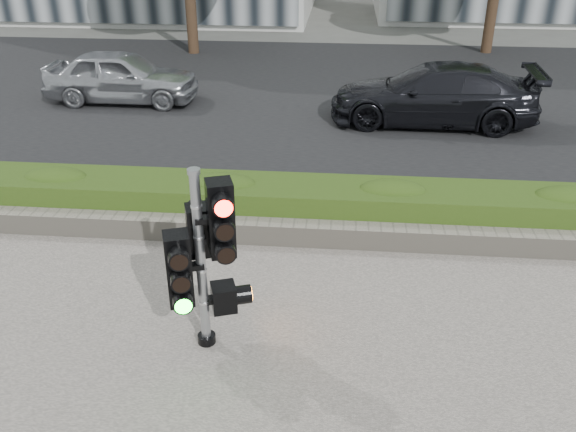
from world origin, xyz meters
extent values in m
plane|color=#51514C|center=(0.00, 0.00, 0.00)|extent=(120.00, 120.00, 0.00)
cube|color=black|center=(0.00, 10.00, 0.01)|extent=(60.00, 13.00, 0.02)
cube|color=gray|center=(0.00, 3.15, 0.06)|extent=(60.00, 0.25, 0.12)
cube|color=gray|center=(0.00, 1.90, 0.20)|extent=(12.00, 0.32, 0.34)
cube|color=#4F7123|center=(0.00, 2.55, 0.37)|extent=(12.00, 1.00, 0.68)
cylinder|color=black|center=(-0.85, -0.57, 0.08)|extent=(0.22, 0.22, 0.11)
cylinder|color=gray|center=(-0.85, -0.57, 1.13)|extent=(0.11, 0.11, 2.21)
cylinder|color=gray|center=(-0.85, -0.57, 2.26)|extent=(0.14, 0.14, 0.05)
cube|color=#FF1107|center=(-0.60, -0.52, 1.70)|extent=(0.36, 0.36, 0.88)
cube|color=#14E51E|center=(-1.07, -0.68, 1.13)|extent=(0.36, 0.36, 0.88)
cube|color=black|center=(-0.90, -0.33, 1.43)|extent=(0.36, 0.36, 0.60)
cube|color=orange|center=(-0.63, -0.47, 0.62)|extent=(0.36, 0.36, 0.32)
imported|color=#A7A9AE|center=(-5.03, 8.83, 0.68)|extent=(3.90, 1.60, 1.32)
imported|color=black|center=(2.75, 7.85, 0.71)|extent=(4.80, 2.11, 1.37)
camera|label=1|loc=(0.65, -6.23, 4.78)|focal=38.00mm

